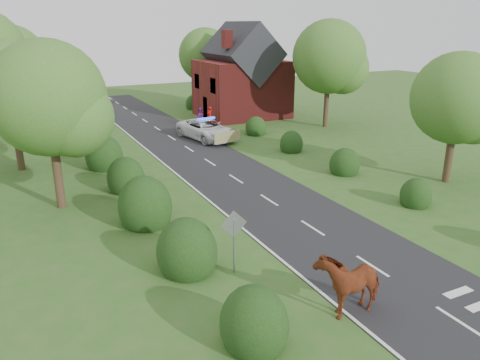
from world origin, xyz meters
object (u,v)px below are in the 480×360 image
cow (348,285)px  road_sign (234,233)px  police_van (206,129)px  pedestrian_purple (200,118)px  pedestrian_red (210,116)px

cow → road_sign: bearing=-151.5°
police_van → pedestrian_purple: 4.53m
cow → police_van: police_van is taller
police_van → cow: bearing=-112.5°
road_sign → police_van: size_ratio=0.41×
road_sign → police_van: road_sign is taller
road_sign → pedestrian_red: road_sign is taller
police_van → pedestrian_purple: bearing=64.1°
road_sign → cow: size_ratio=1.02×
road_sign → pedestrian_red: bearing=68.8°
road_sign → cow: bearing=-58.3°
police_van → pedestrian_red: size_ratio=3.53×
pedestrian_red → pedestrian_purple: size_ratio=0.98×
pedestrian_red → pedestrian_purple: 1.20m
police_van → pedestrian_red: (2.33, 4.74, 0.08)m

